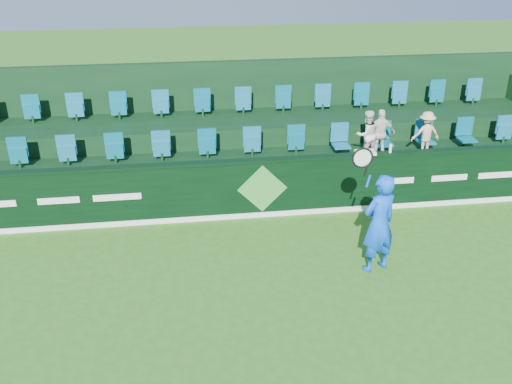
{
  "coord_description": "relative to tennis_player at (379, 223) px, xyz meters",
  "views": [
    {
      "loc": [
        -1.68,
        -7.23,
        5.94
      ],
      "look_at": [
        -0.29,
        2.8,
        1.15
      ],
      "focal_mm": 40.0,
      "sensor_mm": 36.0,
      "label": 1
    }
  ],
  "objects": [
    {
      "name": "sponsor_hoarding",
      "position": [
        -1.8,
        2.47,
        -0.31
      ],
      "size": [
        16.0,
        0.25,
        1.35
      ],
      "color": "black",
      "rests_on": "ground"
    },
    {
      "name": "seat_row_back",
      "position": [
        -1.8,
        5.77,
        0.62
      ],
      "size": [
        13.5,
        0.5,
        0.6
      ],
      "primitive_type": "cube",
      "color": "#146888",
      "rests_on": "stand_tier_back"
    },
    {
      "name": "spectator_right",
      "position": [
        2.37,
        3.59,
        0.36
      ],
      "size": [
        0.71,
        0.41,
        1.08
      ],
      "primitive_type": "imported",
      "rotation": [
        0.0,
        0.0,
        3.16
      ],
      "color": "#CABB8E",
      "rests_on": "stand_tier_front"
    },
    {
      "name": "stand_rear",
      "position": [
        -1.8,
        5.91,
        0.23
      ],
      "size": [
        16.0,
        4.1,
        2.6
      ],
      "color": "black",
      "rests_on": "ground"
    },
    {
      "name": "spectator_left",
      "position": [
        0.89,
        3.59,
        0.4
      ],
      "size": [
        0.66,
        0.58,
        1.17
      ],
      "primitive_type": "imported",
      "rotation": [
        0.0,
        0.0,
        3.4
      ],
      "color": "white",
      "rests_on": "stand_tier_front"
    },
    {
      "name": "tennis_player",
      "position": [
        0.0,
        0.0,
        0.0
      ],
      "size": [
        1.09,
        0.69,
        2.55
      ],
      "color": "blue",
      "rests_on": "ground"
    },
    {
      "name": "drinks_bottle",
      "position": [
        1.07,
        2.47,
        0.46
      ],
      "size": [
        0.06,
        0.06,
        0.2
      ],
      "primitive_type": "cylinder",
      "color": "white",
      "rests_on": "sponsor_hoarding"
    },
    {
      "name": "ground",
      "position": [
        -1.8,
        -1.53,
        -0.98
      ],
      "size": [
        60.0,
        60.0,
        0.0
      ],
      "primitive_type": "plane",
      "color": "#2F6A19",
      "rests_on": "ground"
    },
    {
      "name": "stand_tier_front",
      "position": [
        -1.8,
        3.57,
        -0.58
      ],
      "size": [
        16.0,
        2.0,
        0.8
      ],
      "primitive_type": "cube",
      "color": "black",
      "rests_on": "ground"
    },
    {
      "name": "stand_tier_back",
      "position": [
        -1.8,
        5.47,
        -0.33
      ],
      "size": [
        16.0,
        1.8,
        1.3
      ],
      "primitive_type": "cube",
      "color": "black",
      "rests_on": "ground"
    },
    {
      "name": "seat_row_front",
      "position": [
        -1.8,
        3.97,
        0.12
      ],
      "size": [
        13.5,
        0.5,
        0.6
      ],
      "primitive_type": "cube",
      "color": "#146888",
      "rests_on": "stand_tier_front"
    },
    {
      "name": "spectator_middle",
      "position": [
        1.23,
        3.59,
        0.41
      ],
      "size": [
        0.7,
        0.31,
        1.19
      ],
      "primitive_type": "imported",
      "rotation": [
        0.0,
        0.0,
        3.12
      ],
      "color": "white",
      "rests_on": "stand_tier_front"
    },
    {
      "name": "towel",
      "position": [
        0.5,
        2.47,
        0.4
      ],
      "size": [
        0.43,
        0.28,
        0.06
      ],
      "primitive_type": "cube",
      "color": "white",
      "rests_on": "sponsor_hoarding"
    }
  ]
}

